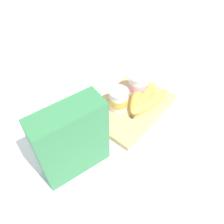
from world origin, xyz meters
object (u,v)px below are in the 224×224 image
at_px(cutting_board, 130,107).
at_px(yogurt_cup_front, 119,100).
at_px(cereal_box, 72,141).
at_px(banana_bunch, 144,99).
at_px(yogurt_cup_back, 138,85).

distance_m(cutting_board, yogurt_cup_front, 0.07).
xyz_separation_m(cereal_box, yogurt_cup_front, (0.26, 0.04, -0.06)).
distance_m(cutting_board, cereal_box, 0.31).
bearing_deg(banana_bunch, yogurt_cup_back, 62.68).
bearing_deg(yogurt_cup_back, yogurt_cup_front, 176.63).
height_order(cereal_box, yogurt_cup_front, cereal_box).
distance_m(cutting_board, banana_bunch, 0.06).
relative_size(cutting_board, banana_bunch, 1.57).
distance_m(yogurt_cup_back, banana_bunch, 0.06).
height_order(yogurt_cup_front, banana_bunch, yogurt_cup_front).
bearing_deg(yogurt_cup_front, banana_bunch, -36.06).
bearing_deg(yogurt_cup_front, cutting_board, -33.03).
height_order(yogurt_cup_back, banana_bunch, yogurt_cup_back).
xyz_separation_m(cereal_box, yogurt_cup_back, (0.36, 0.03, -0.06)).
height_order(cutting_board, cereal_box, cereal_box).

